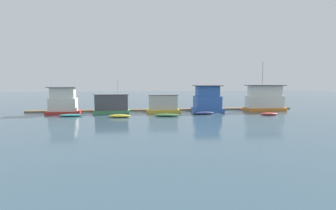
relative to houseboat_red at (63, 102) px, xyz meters
name	(u,v)px	position (x,y,z in m)	size (l,w,h in m)	color
ground_plane	(167,112)	(18.23, 0.14, -2.04)	(200.00, 200.00, 0.00)	#385160
dock_walkway	(165,110)	(18.23, 3.03, -1.89)	(51.00, 1.85, 0.30)	brown
houseboat_red	(63,102)	(0.00, 0.00, 0.00)	(5.36, 3.27, 4.68)	red
houseboat_green	(112,104)	(8.27, 0.37, -0.40)	(6.25, 3.51, 5.95)	#4C9360
houseboat_yellow	(163,104)	(17.41, -0.13, -0.53)	(5.93, 3.34, 3.26)	gold
houseboat_blue	(207,100)	(25.78, 0.10, 0.10)	(5.44, 3.94, 4.89)	#3866B7
houseboat_orange	(265,99)	(37.16, 0.16, 0.15)	(7.44, 3.28, 9.31)	orange
dinghy_teal	(71,115)	(2.08, -3.58, -1.84)	(3.82, 1.73, 0.39)	teal
dinghy_yellow	(120,116)	(9.93, -5.90, -1.79)	(3.60, 1.63, 0.49)	yellow
dinghy_green	(167,115)	(17.39, -5.74, -1.81)	(4.33, 1.93, 0.46)	#47844C
dinghy_navy	(203,113)	(23.94, -3.81, -1.80)	(4.20, 2.13, 0.48)	navy
dinghy_red	(269,114)	(34.65, -6.25, -1.83)	(2.98, 1.19, 0.41)	red
mooring_post_near_left	(123,107)	(10.10, 1.86, -1.19)	(0.25, 0.25, 1.70)	#846B4C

